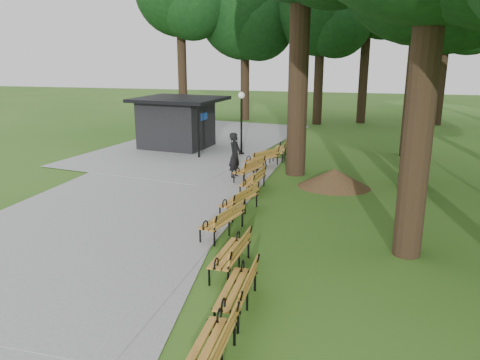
% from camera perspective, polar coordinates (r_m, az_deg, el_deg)
% --- Properties ---
extents(ground, '(100.00, 100.00, 0.00)m').
position_cam_1_polar(ground, '(12.60, -2.84, -8.18)').
color(ground, '#305D1A').
rests_on(ground, ground).
extents(path, '(12.00, 38.00, 0.06)m').
position_cam_1_polar(path, '(16.61, -13.32, -2.59)').
color(path, gray).
rests_on(path, ground).
extents(person, '(0.55, 0.74, 1.86)m').
position_cam_1_polar(person, '(19.12, -0.62, 2.98)').
color(person, black).
rests_on(person, ground).
extents(kiosk, '(4.79, 4.32, 2.69)m').
position_cam_1_polar(kiosk, '(25.39, -7.70, 6.86)').
color(kiosk, black).
rests_on(kiosk, ground).
extents(lamp_post, '(0.32, 0.32, 3.11)m').
position_cam_1_polar(lamp_post, '(23.28, 0.17, 8.46)').
color(lamp_post, black).
rests_on(lamp_post, ground).
extents(dirt_mound, '(2.30, 2.30, 0.72)m').
position_cam_1_polar(dirt_mound, '(18.28, 11.31, 0.25)').
color(dirt_mound, '#47301C').
rests_on(dirt_mound, ground).
extents(bench_0, '(0.65, 1.90, 0.88)m').
position_cam_1_polar(bench_0, '(7.98, -3.86, -19.71)').
color(bench_0, '#B8792A').
rests_on(bench_0, ground).
extents(bench_1, '(0.66, 1.91, 0.88)m').
position_cam_1_polar(bench_1, '(9.64, -0.45, -13.05)').
color(bench_1, '#B8792A').
rests_on(bench_1, ground).
extents(bench_2, '(0.75, 1.93, 0.88)m').
position_cam_1_polar(bench_2, '(11.17, -1.21, -8.87)').
color(bench_2, '#B8792A').
rests_on(bench_2, ground).
extents(bench_3, '(1.08, 2.00, 0.88)m').
position_cam_1_polar(bench_3, '(13.29, -2.18, -4.84)').
color(bench_3, '#B8792A').
rests_on(bench_3, ground).
extents(bench_4, '(1.11, 2.00, 0.88)m').
position_cam_1_polar(bench_4, '(15.03, -0.13, -2.42)').
color(bench_4, '#B8792A').
rests_on(bench_4, ground).
extents(bench_5, '(0.78, 1.94, 0.88)m').
position_cam_1_polar(bench_5, '(17.30, 1.52, -0.03)').
color(bench_5, '#B8792A').
rests_on(bench_5, ground).
extents(bench_6, '(1.15, 2.00, 0.88)m').
position_cam_1_polar(bench_6, '(18.92, 1.09, 1.31)').
color(bench_6, '#B8792A').
rests_on(bench_6, ground).
extents(bench_7, '(1.51, 1.97, 0.88)m').
position_cam_1_polar(bench_7, '(20.84, 2.66, 2.61)').
color(bench_7, '#B8792A').
rests_on(bench_7, ground).
extents(bench_8, '(0.73, 1.93, 0.88)m').
position_cam_1_polar(bench_8, '(22.77, 4.81, 3.66)').
color(bench_8, '#B8792A').
rests_on(bench_8, ground).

